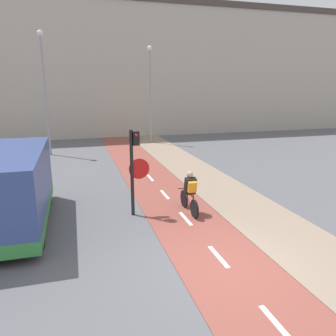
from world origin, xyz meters
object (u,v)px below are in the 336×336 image
(street_lamp_sidewalk, at_px, (150,85))
(van, at_px, (7,190))
(traffic_light_pole, at_px, (135,163))
(cyclist_near, at_px, (190,193))
(street_lamp_far, at_px, (44,82))

(street_lamp_sidewalk, relative_size, van, 1.32)
(traffic_light_pole, height_order, cyclist_near, traffic_light_pole)
(street_lamp_sidewalk, xyz_separation_m, van, (-7.49, -13.51, -3.07))
(traffic_light_pole, bearing_deg, street_lamp_far, 106.45)
(street_lamp_far, relative_size, cyclist_near, 4.40)
(street_lamp_sidewalk, distance_m, van, 15.75)
(street_lamp_sidewalk, height_order, cyclist_near, street_lamp_sidewalk)
(street_lamp_far, height_order, cyclist_near, street_lamp_far)
(van, bearing_deg, cyclist_near, -4.87)
(van, bearing_deg, street_lamp_sidewalk, 61.00)
(street_lamp_far, bearing_deg, traffic_light_pole, -73.55)
(street_lamp_far, distance_m, street_lamp_sidewalk, 7.40)
(traffic_light_pole, relative_size, street_lamp_sidewalk, 0.41)
(cyclist_near, bearing_deg, street_lamp_sidewalk, 82.16)
(traffic_light_pole, xyz_separation_m, street_lamp_far, (-3.29, 11.14, 2.64))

